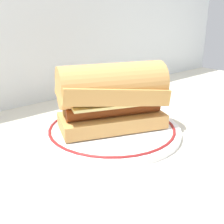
# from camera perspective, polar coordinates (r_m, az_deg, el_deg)

# --- Properties ---
(ground_plane) EXTENTS (1.50, 1.50, 0.00)m
(ground_plane) POSITION_cam_1_polar(r_m,az_deg,el_deg) (0.53, 0.80, -5.71)
(ground_plane) COLOR beige
(plate) EXTENTS (0.27, 0.27, 0.01)m
(plate) POSITION_cam_1_polar(r_m,az_deg,el_deg) (0.56, -0.00, -3.59)
(plate) COLOR white
(plate) RESTS_ON ground_plane
(sausage_sandwich) EXTENTS (0.22, 0.16, 0.12)m
(sausage_sandwich) POSITION_cam_1_polar(r_m,az_deg,el_deg) (0.53, -0.00, 3.41)
(sausage_sandwich) COLOR tan
(sausage_sandwich) RESTS_ON plate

